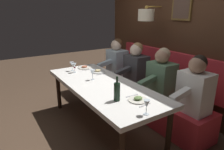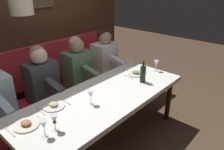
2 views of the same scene
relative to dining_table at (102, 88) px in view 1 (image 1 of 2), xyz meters
The scene contains 16 objects.
ground_plane 0.67m from the dining_table, ahead, with size 12.00×12.00×0.00m, color #4C3828.
dining_table is the anchor object (origin of this frame).
banquette_bench 1.00m from the dining_table, ahead, with size 0.52×2.44×0.45m, color red.
back_wall_panel 1.62m from the dining_table, ahead, with size 0.59×3.64×2.90m.
diner_nearest 1.30m from the dining_table, 46.81° to the right, with size 0.60×0.40×0.79m.
diner_near 0.95m from the dining_table, 20.56° to the right, with size 0.60×0.40×0.79m.
diner_middle 0.94m from the dining_table, 18.39° to the left, with size 0.60×0.40×0.79m.
diner_far 1.28m from the dining_table, 46.17° to the left, with size 0.60×0.40×0.79m.
place_setting_0 0.60m from the dining_table, 67.03° to the left, with size 0.24×0.31×0.05m.
place_setting_1 0.93m from the dining_table, 81.01° to the left, with size 0.24×0.31×0.05m.
place_setting_2 0.75m from the dining_table, 84.36° to the right, with size 0.24×0.31×0.05m.
wine_glass_0 0.79m from the dining_table, 98.41° to the left, with size 0.07×0.07×0.16m.
wine_glass_1 0.30m from the dining_table, 97.07° to the left, with size 0.07×0.07×0.16m.
wine_glass_2 1.07m from the dining_table, 94.05° to the right, with size 0.07×0.07×0.16m.
wine_glass_3 0.90m from the dining_table, 97.51° to the left, with size 0.07×0.07×0.16m.
wine_bottle 0.64m from the dining_table, 102.96° to the right, with size 0.08×0.08×0.30m.
Camera 1 is at (-1.38, -2.43, 1.77)m, focal length 32.12 mm.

